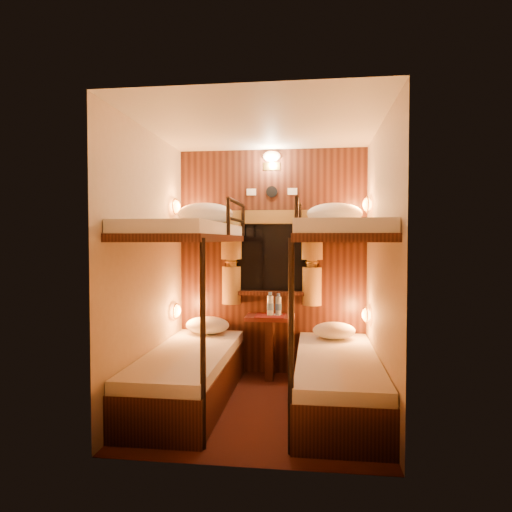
# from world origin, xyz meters

# --- Properties ---
(floor) EXTENTS (2.10, 2.10, 0.00)m
(floor) POSITION_xyz_m (0.00, 0.00, 0.00)
(floor) COLOR #32170D
(floor) RESTS_ON ground
(ceiling) EXTENTS (2.10, 2.10, 0.00)m
(ceiling) POSITION_xyz_m (0.00, 0.00, 2.40)
(ceiling) COLOR silver
(ceiling) RESTS_ON wall_back
(wall_back) EXTENTS (2.40, 0.00, 2.40)m
(wall_back) POSITION_xyz_m (0.00, 1.05, 1.20)
(wall_back) COLOR #C6B293
(wall_back) RESTS_ON floor
(wall_front) EXTENTS (2.40, 0.00, 2.40)m
(wall_front) POSITION_xyz_m (0.00, -1.05, 1.20)
(wall_front) COLOR #C6B293
(wall_front) RESTS_ON floor
(wall_left) EXTENTS (0.00, 2.40, 2.40)m
(wall_left) POSITION_xyz_m (-1.00, 0.00, 1.20)
(wall_left) COLOR #C6B293
(wall_left) RESTS_ON floor
(wall_right) EXTENTS (0.00, 2.40, 2.40)m
(wall_right) POSITION_xyz_m (1.00, 0.00, 1.20)
(wall_right) COLOR #C6B293
(wall_right) RESTS_ON floor
(back_panel) EXTENTS (2.00, 0.03, 2.40)m
(back_panel) POSITION_xyz_m (0.00, 1.04, 1.20)
(back_panel) COLOR black
(back_panel) RESTS_ON floor
(bunk_left) EXTENTS (0.72, 1.90, 1.82)m
(bunk_left) POSITION_xyz_m (-0.65, 0.07, 0.56)
(bunk_left) COLOR black
(bunk_left) RESTS_ON floor
(bunk_right) EXTENTS (0.72, 1.90, 1.82)m
(bunk_right) POSITION_xyz_m (0.65, 0.07, 0.56)
(bunk_right) COLOR black
(bunk_right) RESTS_ON floor
(window) EXTENTS (1.00, 0.12, 0.79)m
(window) POSITION_xyz_m (0.00, 1.00, 1.18)
(window) COLOR black
(window) RESTS_ON back_panel
(curtains) EXTENTS (1.10, 0.22, 1.00)m
(curtains) POSITION_xyz_m (0.00, 0.97, 1.26)
(curtains) COLOR olive
(curtains) RESTS_ON back_panel
(back_fixtures) EXTENTS (0.54, 0.09, 0.48)m
(back_fixtures) POSITION_xyz_m (0.00, 1.00, 2.25)
(back_fixtures) COLOR black
(back_fixtures) RESTS_ON back_panel
(reading_lamps) EXTENTS (2.00, 0.20, 1.25)m
(reading_lamps) POSITION_xyz_m (-0.00, 0.70, 1.24)
(reading_lamps) COLOR orange
(reading_lamps) RESTS_ON wall_left
(table) EXTENTS (0.50, 0.34, 0.66)m
(table) POSITION_xyz_m (0.00, 0.85, 0.41)
(table) COLOR #5A1A14
(table) RESTS_ON floor
(bottle_left) EXTENTS (0.07, 0.07, 0.24)m
(bottle_left) POSITION_xyz_m (0.00, 0.85, 0.76)
(bottle_left) COLOR #99BFE5
(bottle_left) RESTS_ON table
(bottle_right) EXTENTS (0.07, 0.07, 0.23)m
(bottle_right) POSITION_xyz_m (0.08, 0.89, 0.75)
(bottle_right) COLOR #99BFE5
(bottle_right) RESTS_ON table
(sachet_a) EXTENTS (0.09, 0.08, 0.01)m
(sachet_a) POSITION_xyz_m (0.07, 0.86, 0.65)
(sachet_a) COLOR silver
(sachet_a) RESTS_ON table
(sachet_b) EXTENTS (0.09, 0.07, 0.01)m
(sachet_b) POSITION_xyz_m (0.08, 0.91, 0.65)
(sachet_b) COLOR silver
(sachet_b) RESTS_ON table
(pillow_lower_left) EXTENTS (0.46, 0.33, 0.18)m
(pillow_lower_left) POSITION_xyz_m (-0.65, 0.78, 0.55)
(pillow_lower_left) COLOR silver
(pillow_lower_left) RESTS_ON bunk_left
(pillow_lower_right) EXTENTS (0.42, 0.30, 0.17)m
(pillow_lower_right) POSITION_xyz_m (0.65, 0.70, 0.54)
(pillow_lower_right) COLOR silver
(pillow_lower_right) RESTS_ON bunk_right
(pillow_upper_left) EXTENTS (0.57, 0.41, 0.22)m
(pillow_upper_left) POSITION_xyz_m (-0.65, 0.70, 1.70)
(pillow_upper_left) COLOR silver
(pillow_upper_left) RESTS_ON bunk_left
(pillow_upper_right) EXTENTS (0.55, 0.39, 0.21)m
(pillow_upper_right) POSITION_xyz_m (0.65, 0.73, 1.69)
(pillow_upper_right) COLOR silver
(pillow_upper_right) RESTS_ON bunk_right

